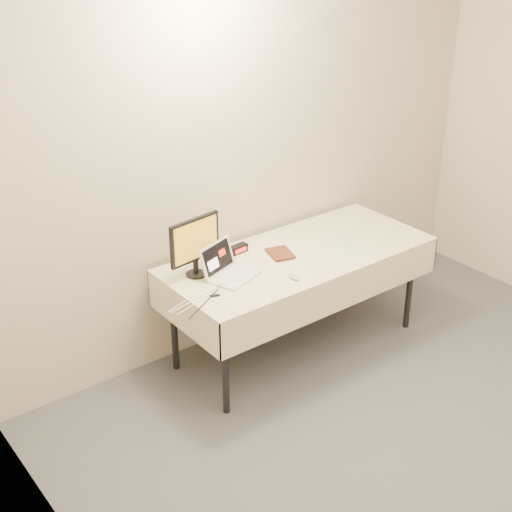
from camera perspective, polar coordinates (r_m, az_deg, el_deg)
back_wall at (r=4.87m, az=0.13°, el=8.59°), size 4.00×0.10×2.70m
table at (r=4.79m, az=3.44°, el=-0.44°), size 1.86×0.81×0.74m
laptop at (r=4.45m, az=-2.32°, el=-1.04°), size 0.37×0.35×0.20m
monitor at (r=4.40m, az=-4.92°, el=1.09°), size 0.38×0.15×0.39m
book at (r=4.67m, az=1.14°, el=1.03°), size 0.15×0.06×0.20m
alarm_clock at (r=4.76m, az=-1.43°, el=0.57°), size 0.14×0.07×0.05m
clicker at (r=4.44m, az=3.07°, el=-1.68°), size 0.05×0.10×0.02m
paper_form at (r=4.90m, az=7.30°, el=0.81°), size 0.19×0.27×0.00m
usb_dongle at (r=4.25m, az=-3.32°, el=-3.18°), size 0.06×0.04×0.01m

